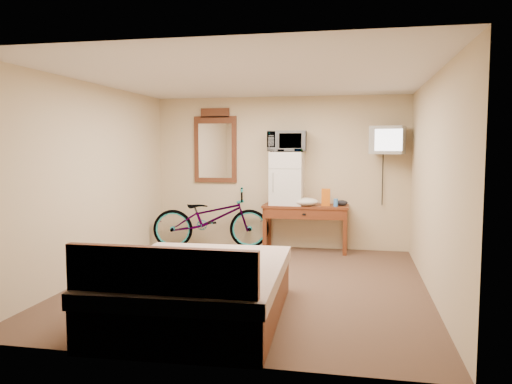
# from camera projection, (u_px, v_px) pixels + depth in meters

# --- Properties ---
(room) EXTENTS (4.60, 4.64, 2.50)m
(room) POSITION_uv_depth(u_px,v_px,m) (251.00, 183.00, 6.06)
(room) COLOR #4D3626
(room) RESTS_ON ground
(desk) EXTENTS (1.37, 0.54, 0.75)m
(desk) POSITION_uv_depth(u_px,v_px,m) (305.00, 213.00, 7.97)
(desk) COLOR #642C16
(desk) RESTS_ON floor
(mini_fridge) EXTENTS (0.52, 0.51, 0.85)m
(mini_fridge) POSITION_uv_depth(u_px,v_px,m) (287.00, 178.00, 8.04)
(mini_fridge) COLOR silver
(mini_fridge) RESTS_ON desk
(microwave) EXTENTS (0.63, 0.45, 0.34)m
(microwave) POSITION_uv_depth(u_px,v_px,m) (287.00, 141.00, 7.98)
(microwave) COLOR silver
(microwave) RESTS_ON mini_fridge
(snack_bag) EXTENTS (0.14, 0.08, 0.27)m
(snack_bag) POSITION_uv_depth(u_px,v_px,m) (326.00, 197.00, 7.89)
(snack_bag) COLOR #D26212
(snack_bag) RESTS_ON desk
(blue_cup) EXTENTS (0.07, 0.07, 0.12)m
(blue_cup) POSITION_uv_depth(u_px,v_px,m) (336.00, 203.00, 7.79)
(blue_cup) COLOR #3A79C8
(blue_cup) RESTS_ON desk
(cloth_cream) EXTENTS (0.41, 0.32, 0.13)m
(cloth_cream) POSITION_uv_depth(u_px,v_px,m) (306.00, 202.00, 7.88)
(cloth_cream) COLOR beige
(cloth_cream) RESTS_ON desk
(cloth_dark_a) EXTENTS (0.26, 0.19, 0.10)m
(cloth_dark_a) POSITION_uv_depth(u_px,v_px,m) (276.00, 202.00, 7.96)
(cloth_dark_a) COLOR black
(cloth_dark_a) RESTS_ON desk
(cloth_dark_b) EXTENTS (0.19, 0.16, 0.09)m
(cloth_dark_b) POSITION_uv_depth(u_px,v_px,m) (342.00, 203.00, 7.92)
(cloth_dark_b) COLOR black
(cloth_dark_b) RESTS_ON desk
(crt_television) EXTENTS (0.57, 0.63, 0.43)m
(crt_television) POSITION_uv_depth(u_px,v_px,m) (388.00, 140.00, 7.64)
(crt_television) COLOR black
(crt_television) RESTS_ON room
(wall_mirror) EXTENTS (0.74, 0.04, 1.25)m
(wall_mirror) POSITION_uv_depth(u_px,v_px,m) (215.00, 147.00, 8.45)
(wall_mirror) COLOR brown
(wall_mirror) RESTS_ON room
(bicycle) EXTENTS (2.01, 1.09, 1.00)m
(bicycle) POSITION_uv_depth(u_px,v_px,m) (211.00, 218.00, 8.24)
(bicycle) COLOR black
(bicycle) RESTS_ON floor
(bed) EXTENTS (1.73, 2.24, 0.90)m
(bed) POSITION_uv_depth(u_px,v_px,m) (196.00, 290.00, 4.86)
(bed) COLOR brown
(bed) RESTS_ON floor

